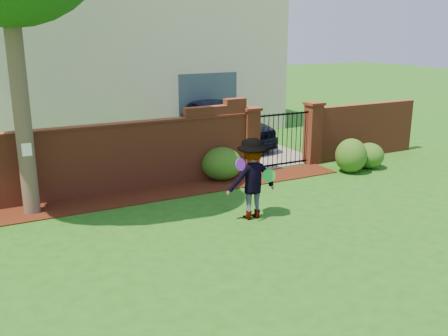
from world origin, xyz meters
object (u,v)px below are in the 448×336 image
car (226,123)px  frisbee_purple (240,165)px  frisbee_green (269,176)px  man (252,179)px

car → frisbee_purple: 7.41m
frisbee_purple → frisbee_green: frisbee_purple is taller
car → man: (-2.75, -6.45, 0.08)m
car → frisbee_purple: (-3.17, -6.68, 0.51)m
man → frisbee_green: (0.29, -0.20, 0.09)m
man → frisbee_purple: bearing=30.7°
man → frisbee_purple: man is taller
frisbee_green → man: bearing=145.8°
frisbee_purple → frisbee_green: (0.71, 0.03, -0.34)m
car → frisbee_purple: car is taller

